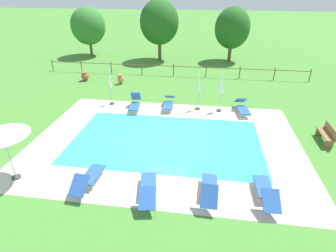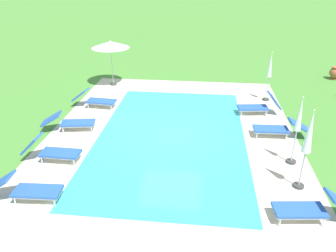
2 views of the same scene
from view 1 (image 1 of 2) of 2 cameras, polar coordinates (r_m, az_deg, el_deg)
The scene contains 22 objects.
ground_plane at distance 13.61m, azimuth -0.49°, elevation -3.20°, with size 160.00×160.00×0.00m, color #478433.
pool_deck_paving at distance 13.61m, azimuth -0.49°, elevation -3.18°, with size 13.49×9.52×0.01m, color beige.
swimming_pool_water at distance 13.61m, azimuth -0.49°, elevation -3.18°, with size 9.54×5.57×0.01m, color #38C6D1.
pool_coping_rim at distance 13.61m, azimuth -0.49°, elevation -3.17°, with size 10.02×6.05×0.01m.
sun_lounger_north_near_steps at distance 17.07m, azimuth 15.75°, elevation 3.88°, with size 0.83×2.07×0.81m.
sun_lounger_north_mid at distance 17.09m, azimuth 0.17°, elevation 4.96°, with size 0.68×2.09×0.72m.
sun_lounger_north_far at distance 11.06m, azimuth -16.67°, elevation -10.57°, with size 0.77×2.04×0.84m.
sun_lounger_north_end at distance 10.67m, azimuth 20.25°, elevation -12.93°, with size 0.70×2.04×0.81m.
sun_lounger_south_near_corner at distance 17.04m, azimuth -7.12°, elevation 4.82°, with size 0.85×1.91×1.00m.
sun_lounger_south_mid at distance 10.21m, azimuth -4.30°, elevation -13.11°, with size 0.95×2.12×0.76m.
sun_lounger_south_far at distance 10.23m, azimuth 8.85°, elevation -13.12°, with size 0.64×1.93×0.93m.
patio_umbrella_open_foreground at distance 11.77m, azimuth -32.23°, elevation -1.10°, with size 1.99×1.99×2.41m.
patio_umbrella_closed_row_west at distance 16.52m, azimuth 11.42°, elevation 8.43°, with size 0.32×0.32×2.50m.
patio_umbrella_closed_row_mid_west at distance 17.70m, azimuth -12.37°, elevation 9.07°, with size 0.32×0.32×2.37m.
patio_umbrella_closed_row_centre at distance 16.63m, azimuth 6.63°, elevation 8.22°, with size 0.32×0.32×2.36m.
wooden_bench_lawn_side at distance 15.52m, azimuth 30.99°, elevation -1.41°, with size 0.48×1.51×0.87m.
terracotta_urn_near_fence at distance 21.85m, azimuth -10.17°, elevation 9.90°, with size 0.50×0.50×0.76m.
terracotta_urn_by_tree at distance 23.33m, azimuth -17.42°, elevation 10.20°, with size 0.62×0.62×0.73m.
perimeter_fence at distance 23.51m, azimuth 1.19°, elevation 12.33°, with size 22.59×0.08×1.05m.
tree_far_west at distance 28.72m, azimuth 13.65°, elevation 19.76°, with size 3.44×3.44×5.27m.
tree_west_mid at distance 28.42m, azimuth -1.88°, elevation 21.37°, with size 3.88×3.88×5.93m.
tree_centre at distance 31.60m, azimuth -16.79°, elevation 19.89°, with size 3.64×3.64×5.11m.
Camera 1 is at (1.74, -11.50, 7.07)m, focal length 28.37 mm.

